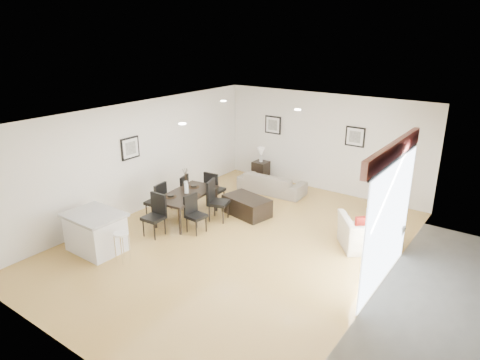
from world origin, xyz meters
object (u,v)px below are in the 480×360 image
Objects in this scene: dining_table at (187,196)px; dining_chair_foot at (213,187)px; dining_chair_efar at (215,198)px; sofa at (272,183)px; bar_stool at (121,237)px; side_table at (261,171)px; dining_chair_wfar at (181,190)px; kitchen_island at (96,232)px; dining_chair_enear at (194,211)px; armchair at (369,233)px; dining_chair_head at (156,212)px; dining_chair_wnear at (158,199)px; coffee_table at (247,206)px.

dining_chair_foot is at bearing 82.98° from dining_table.
dining_chair_efar is at bearing 27.10° from dining_table.
bar_stool is at bearing 82.93° from sofa.
side_table is (-0.14, 3.42, -0.32)m from dining_table.
sofa is 2.13× the size of dining_chair_wfar.
side_table is 5.64m from kitchen_island.
kitchen_island is (-1.03, -2.58, -0.14)m from dining_chair_efar.
kitchen_island is (-1.03, -1.82, -0.07)m from dining_chair_enear.
dining_chair_wfar is (-4.58, -0.65, 0.13)m from armchair.
armchair reaches higher than bar_stool.
sofa is 1.86m from dining_chair_foot.
sofa is at bearing 85.80° from bar_stool.
kitchen_island is at bearing 155.51° from dining_chair_enear.
kitchen_island is at bearing 77.21° from dining_chair_foot.
armchair is 1.12× the size of dining_chair_efar.
side_table is 0.90× the size of bar_stool.
kitchen_island is (-0.48, -3.20, -0.11)m from dining_chair_foot.
dining_chair_efar is at bearing 83.96° from sofa.
dining_table is at bearing 98.42° from bar_stool.
armchair reaches higher than side_table.
dining_chair_enear is 0.88× the size of dining_chair_efar.
armchair is at bearing 24.22° from dining_chair_head.
bar_stool is (0.47, -5.63, 0.25)m from side_table.
armchair is 4.78m from side_table.
dining_chair_head is 1.27m from bar_stool.
side_table is (-4.16, 2.35, -0.07)m from armchair.
armchair is 1.27× the size of dining_chair_enear.
coffee_table is (1.56, 1.43, -0.28)m from dining_chair_wnear.
dining_chair_enear is 1.53× the size of side_table.
dining_chair_foot is at bearing 65.46° from sofa.
coffee_table is at bearing 66.53° from kitchen_island.
dining_chair_foot is (0.57, 0.57, 0.03)m from dining_chair_wfar.
dining_chair_wnear is (-0.56, -0.39, -0.09)m from dining_table.
dining_chair_efar is (-0.01, 0.77, 0.07)m from dining_chair_enear.
side_table is at bearing 156.35° from dining_chair_wfar.
dining_chair_wfar reaches higher than dining_chair_enear.
dining_chair_wnear is (-1.25, -3.09, 0.24)m from sofa.
dining_chair_efar is at bearing 127.75° from dining_chair_foot.
coffee_table is at bearing 178.94° from dining_chair_foot.
dining_chair_wfar is 0.81m from dining_chair_foot.
dining_chair_head reaches higher than kitchen_island.
dining_table is at bearing 37.83° from dining_chair_wfar.
dining_table is at bearing 60.38° from dining_chair_enear.
dining_chair_head is (-0.57, -0.59, 0.04)m from dining_chair_enear.
bar_stool is at bearing 91.41° from dining_chair_foot.
dining_chair_enear is (1.13, -0.00, -0.03)m from dining_chair_wnear.
dining_chair_enear is at bearing 83.94° from dining_chair_wnear.
side_table is at bearing -67.55° from armchair.
armchair is at bearing 101.72° from dining_chair_wnear.
kitchen_island is (-0.33, -5.63, 0.13)m from side_table.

